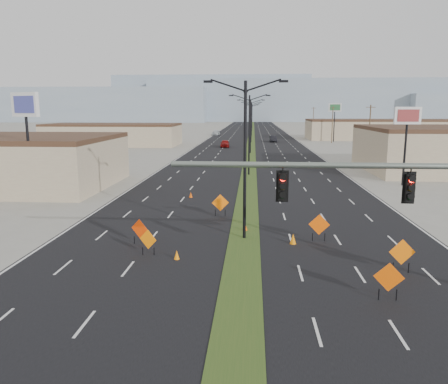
# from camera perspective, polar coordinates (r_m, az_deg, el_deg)

# --- Properties ---
(ground) EXTENTS (600.00, 600.00, 0.00)m
(ground) POSITION_cam_1_polar(r_m,az_deg,el_deg) (17.50, 1.81, -17.50)
(ground) COLOR gray
(ground) RESTS_ON ground
(road_surface) EXTENTS (25.00, 400.00, 0.02)m
(road_surface) POSITION_cam_1_polar(r_m,az_deg,el_deg) (115.70, 3.56, 6.64)
(road_surface) COLOR black
(road_surface) RESTS_ON ground
(median_strip) EXTENTS (2.00, 400.00, 0.04)m
(median_strip) POSITION_cam_1_polar(r_m,az_deg,el_deg) (115.70, 3.56, 6.64)
(median_strip) COLOR #2B4B1A
(median_strip) RESTS_ON ground
(building_sw_far) EXTENTS (30.00, 14.00, 4.50)m
(building_sw_far) POSITION_cam_1_polar(r_m,az_deg,el_deg) (105.70, -14.23, 7.17)
(building_sw_far) COLOR tan
(building_sw_far) RESTS_ON ground
(building_se_far) EXTENTS (44.00, 16.00, 5.00)m
(building_se_far) POSITION_cam_1_polar(r_m,az_deg,el_deg) (131.02, 20.61, 7.56)
(building_se_far) COLOR tan
(building_se_far) RESTS_ON ground
(mesa_west) EXTENTS (180.00, 50.00, 22.00)m
(mesa_west) POSITION_cam_1_polar(r_m,az_deg,el_deg) (319.05, -18.73, 10.70)
(mesa_west) COLOR #8393A3
(mesa_west) RESTS_ON ground
(mesa_center) EXTENTS (220.00, 50.00, 28.00)m
(mesa_center) POSITION_cam_1_polar(r_m,az_deg,el_deg) (317.92, 11.16, 11.60)
(mesa_center) COLOR #8393A3
(mesa_center) RESTS_ON ground
(mesa_backdrop) EXTENTS (140.00, 50.00, 32.00)m
(mesa_backdrop) POSITION_cam_1_polar(r_m,az_deg,el_deg) (336.88, -1.43, 12.08)
(mesa_backdrop) COLOR #8393A3
(mesa_backdrop) RESTS_ON ground
(streetlight_0) EXTENTS (5.15, 0.24, 10.02)m
(streetlight_0) POSITION_cam_1_polar(r_m,az_deg,el_deg) (27.56, 2.76, 4.78)
(streetlight_0) COLOR black
(streetlight_0) RESTS_ON ground
(streetlight_1) EXTENTS (5.15, 0.24, 10.02)m
(streetlight_1) POSITION_cam_1_polar(r_m,az_deg,el_deg) (55.48, 3.31, 7.79)
(streetlight_1) COLOR black
(streetlight_1) RESTS_ON ground
(streetlight_2) EXTENTS (5.15, 0.24, 10.02)m
(streetlight_2) POSITION_cam_1_polar(r_m,az_deg,el_deg) (83.46, 3.49, 8.78)
(streetlight_2) COLOR black
(streetlight_2) RESTS_ON ground
(streetlight_3) EXTENTS (5.15, 0.24, 10.02)m
(streetlight_3) POSITION_cam_1_polar(r_m,az_deg,el_deg) (111.44, 3.59, 9.28)
(streetlight_3) COLOR black
(streetlight_3) RESTS_ON ground
(streetlight_4) EXTENTS (5.15, 0.24, 10.02)m
(streetlight_4) POSITION_cam_1_polar(r_m,az_deg,el_deg) (139.44, 3.64, 9.57)
(streetlight_4) COLOR black
(streetlight_4) RESTS_ON ground
(streetlight_5) EXTENTS (5.15, 0.24, 10.02)m
(streetlight_5) POSITION_cam_1_polar(r_m,az_deg,el_deg) (167.43, 3.68, 9.77)
(streetlight_5) COLOR black
(streetlight_5) RESTS_ON ground
(streetlight_6) EXTENTS (5.15, 0.24, 10.02)m
(streetlight_6) POSITION_cam_1_polar(r_m,az_deg,el_deg) (195.43, 3.70, 9.91)
(streetlight_6) COLOR black
(streetlight_6) RESTS_ON ground
(utility_pole_1) EXTENTS (1.60, 0.20, 9.00)m
(utility_pole_1) POSITION_cam_1_polar(r_m,az_deg,el_deg) (77.97, 18.44, 7.57)
(utility_pole_1) COLOR #4C3823
(utility_pole_1) RESTS_ON ground
(utility_pole_2) EXTENTS (1.60, 0.20, 9.00)m
(utility_pole_2) POSITION_cam_1_polar(r_m,az_deg,el_deg) (112.17, 13.97, 8.61)
(utility_pole_2) COLOR #4C3823
(utility_pole_2) RESTS_ON ground
(utility_pole_3) EXTENTS (1.60, 0.20, 9.00)m
(utility_pole_3) POSITION_cam_1_polar(r_m,az_deg,el_deg) (146.75, 11.58, 9.15)
(utility_pole_3) COLOR #4C3823
(utility_pole_3) RESTS_ON ground
(car_left) EXTENTS (2.08, 4.84, 1.63)m
(car_left) POSITION_cam_1_polar(r_m,az_deg,el_deg) (96.62, 0.12, 6.34)
(car_left) COLOR maroon
(car_left) RESTS_ON ground
(car_mid) EXTENTS (1.85, 4.80, 1.56)m
(car_mid) POSITION_cam_1_polar(r_m,az_deg,el_deg) (113.39, 6.43, 6.91)
(car_mid) COLOR black
(car_mid) RESTS_ON ground
(car_far) EXTENTS (2.49, 5.41, 1.53)m
(car_far) POSITION_cam_1_polar(r_m,az_deg,el_deg) (141.77, -1.07, 7.73)
(car_far) COLOR silver
(car_far) RESTS_ON ground
(construction_sign_0) EXTENTS (1.07, 0.47, 1.52)m
(construction_sign_0) POSITION_cam_1_polar(r_m,az_deg,el_deg) (25.53, -9.89, -6.24)
(construction_sign_0) COLOR orange
(construction_sign_0) RESTS_ON ground
(construction_sign_1) EXTENTS (1.12, 0.49, 1.59)m
(construction_sign_1) POSITION_cam_1_polar(r_m,az_deg,el_deg) (27.69, -10.98, -4.83)
(construction_sign_1) COLOR #EE3905
(construction_sign_1) RESTS_ON ground
(construction_sign_2) EXTENTS (1.32, 0.26, 1.77)m
(construction_sign_2) POSITION_cam_1_polar(r_m,az_deg,el_deg) (34.07, -0.49, -1.50)
(construction_sign_2) COLOR #F76405
(construction_sign_2) RESTS_ON ground
(construction_sign_3) EXTENTS (1.33, 0.17, 1.77)m
(construction_sign_3) POSITION_cam_1_polar(r_m,az_deg,el_deg) (28.33, 12.32, -4.29)
(construction_sign_3) COLOR #E85004
(construction_sign_3) RESTS_ON ground
(construction_sign_4) EXTENTS (1.30, 0.26, 1.74)m
(construction_sign_4) POSITION_cam_1_polar(r_m,az_deg,el_deg) (20.67, 20.73, -10.52)
(construction_sign_4) COLOR #D84D04
(construction_sign_4) RESTS_ON ground
(construction_sign_5) EXTENTS (1.35, 0.13, 1.80)m
(construction_sign_5) POSITION_cam_1_polar(r_m,az_deg,el_deg) (24.24, 22.23, -7.40)
(construction_sign_5) COLOR #E46004
(construction_sign_5) RESTS_ON ground
(cone_0) EXTENTS (0.35, 0.35, 0.53)m
(cone_0) POSITION_cam_1_polar(r_m,az_deg,el_deg) (24.79, -6.19, -8.18)
(cone_0) COLOR orange
(cone_0) RESTS_ON ground
(cone_1) EXTENTS (0.37, 0.37, 0.55)m
(cone_1) POSITION_cam_1_polar(r_m,az_deg,el_deg) (30.22, 2.79, -4.62)
(cone_1) COLOR #E45504
(cone_1) RESTS_ON ground
(cone_2) EXTENTS (0.46, 0.46, 0.67)m
(cone_2) POSITION_cam_1_polar(r_m,az_deg,el_deg) (27.67, 9.01, -6.07)
(cone_2) COLOR orange
(cone_2) RESTS_ON ground
(cone_3) EXTENTS (0.39, 0.39, 0.56)m
(cone_3) POSITION_cam_1_polar(r_m,az_deg,el_deg) (41.58, -4.36, -0.36)
(cone_3) COLOR #DA4A04
(cone_3) RESTS_ON ground
(pole_sign_west) EXTENTS (3.05, 1.60, 9.75)m
(pole_sign_west) POSITION_cam_1_polar(r_m,az_deg,el_deg) (42.83, -24.49, 9.39)
(pole_sign_west) COLOR black
(pole_sign_west) RESTS_ON ground
(pole_sign_east_near) EXTENTS (2.79, 0.46, 8.54)m
(pole_sign_east_near) POSITION_cam_1_polar(r_m,az_deg,el_deg) (51.48, 22.81, 8.41)
(pole_sign_east_near) COLOR black
(pole_sign_east_near) RESTS_ON ground
(pole_sign_east_far) EXTENTS (3.11, 1.46, 9.79)m
(pole_sign_east_far) POSITION_cam_1_polar(r_m,az_deg,el_deg) (116.45, 14.28, 10.31)
(pole_sign_east_far) COLOR black
(pole_sign_east_far) RESTS_ON ground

